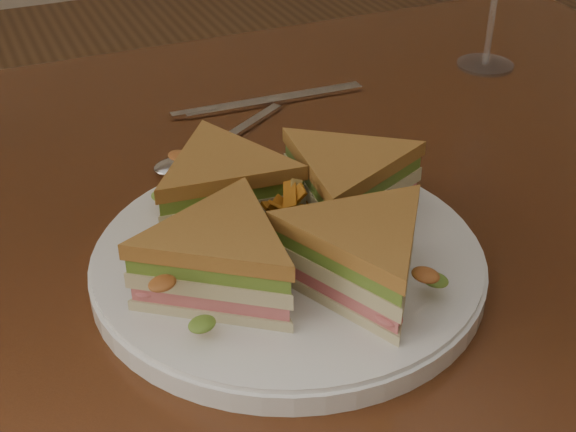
{
  "coord_description": "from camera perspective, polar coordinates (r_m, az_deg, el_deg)",
  "views": [
    {
      "loc": [
        -0.21,
        -0.54,
        1.12
      ],
      "look_at": [
        -0.01,
        -0.09,
        0.8
      ],
      "focal_mm": 50.0,
      "sensor_mm": 36.0,
      "label": 1
    }
  ],
  "objects": [
    {
      "name": "plate",
      "position": [
        0.6,
        0.0,
        -3.34
      ],
      "size": [
        0.29,
        0.29,
        0.02
      ],
      "primitive_type": "cylinder",
      "color": "white",
      "rests_on": "table"
    },
    {
      "name": "knife",
      "position": [
        0.86,
        -1.83,
        8.06
      ],
      "size": [
        0.22,
        0.02,
        0.0
      ],
      "rotation": [
        0.0,
        0.0,
        -0.03
      ],
      "color": "silver",
      "rests_on": "table"
    },
    {
      "name": "crisps_mound",
      "position": [
        0.59,
        0.0,
        -0.74
      ],
      "size": [
        0.09,
        0.09,
        0.05
      ],
      "primitive_type": null,
      "color": "#B56717",
      "rests_on": "plate"
    },
    {
      "name": "spoon",
      "position": [
        0.76,
        -6.61,
        4.18
      ],
      "size": [
        0.16,
        0.11,
        0.01
      ],
      "rotation": [
        0.0,
        0.0,
        0.57
      ],
      "color": "silver",
      "rests_on": "table"
    },
    {
      "name": "table",
      "position": [
        0.74,
        -2.18,
        -5.87
      ],
      "size": [
        1.2,
        0.8,
        0.75
      ],
      "color": "#34180B",
      "rests_on": "ground"
    },
    {
      "name": "sandwich_wedges",
      "position": [
        0.58,
        -0.0,
        -0.41
      ],
      "size": [
        0.3,
        0.3,
        0.06
      ],
      "color": "beige",
      "rests_on": "plate"
    }
  ]
}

